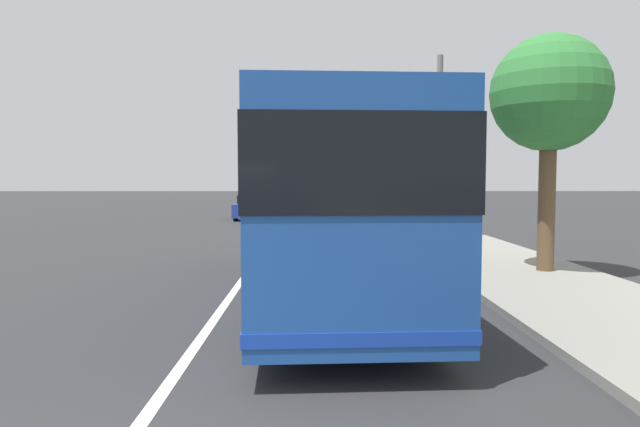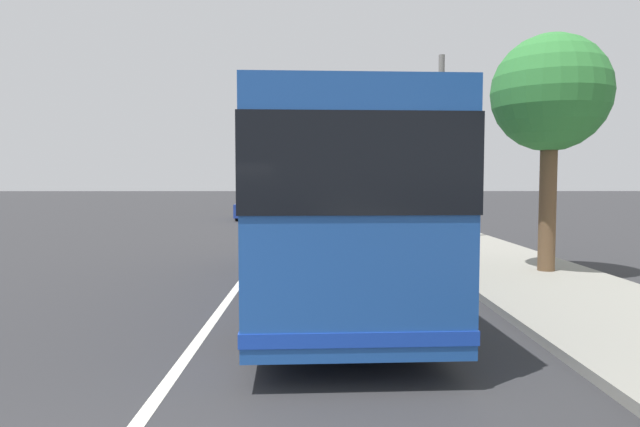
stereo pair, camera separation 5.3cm
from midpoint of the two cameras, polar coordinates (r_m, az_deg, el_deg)
name	(u,v)px [view 2 (the right image)]	position (r m, az deg, el deg)	size (l,w,h in m)	color
sidewalk_curb	(524,274)	(13.79, 20.67, -5.98)	(110.00, 3.60, 0.14)	gray
lane_divider_line	(244,278)	(12.99, -7.82, -6.66)	(110.00, 0.16, 0.01)	silver
coach_bus	(328,196)	(11.00, 0.93, 1.83)	(10.80, 3.04, 3.41)	#1E4C9E
car_side_street	(257,207)	(32.19, -6.61, 0.64)	(4.32, 2.11, 1.40)	navy
car_behind_bus	(264,201)	(40.57, -5.84, 1.30)	(4.21, 1.84, 1.51)	gold
car_ahead_same_lane	(271,199)	(46.16, -5.11, 1.53)	(4.29, 1.96, 1.46)	silver
roadside_tree_mid_block	(550,96)	(14.09, 23.06, 11.27)	(2.72, 2.72, 5.68)	brown
utility_pole	(440,150)	(20.18, 12.57, 6.50)	(0.21, 0.21, 6.74)	slate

